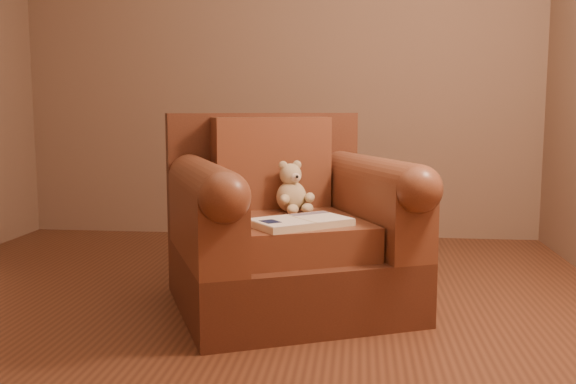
# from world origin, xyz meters

# --- Properties ---
(floor) EXTENTS (4.00, 4.00, 0.00)m
(floor) POSITION_xyz_m (0.00, 0.00, 0.00)
(floor) COLOR brown
(floor) RESTS_ON ground
(armchair) EXTENTS (1.40, 1.37, 0.97)m
(armchair) POSITION_xyz_m (0.27, 0.19, 0.38)
(armchair) COLOR #542B1C
(armchair) RESTS_ON floor
(teddy_bear) EXTENTS (0.20, 0.23, 0.27)m
(teddy_bear) POSITION_xyz_m (0.29, 0.30, 0.57)
(teddy_bear) COLOR #CAB68D
(teddy_bear) RESTS_ON armchair
(guidebook) EXTENTS (0.50, 0.47, 0.04)m
(guidebook) POSITION_xyz_m (0.37, -0.10, 0.48)
(guidebook) COLOR beige
(guidebook) RESTS_ON armchair
(side_table) EXTENTS (0.46, 0.46, 0.64)m
(side_table) POSITION_xyz_m (0.61, 0.74, 0.35)
(side_table) COLOR #BF8D34
(side_table) RESTS_ON floor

